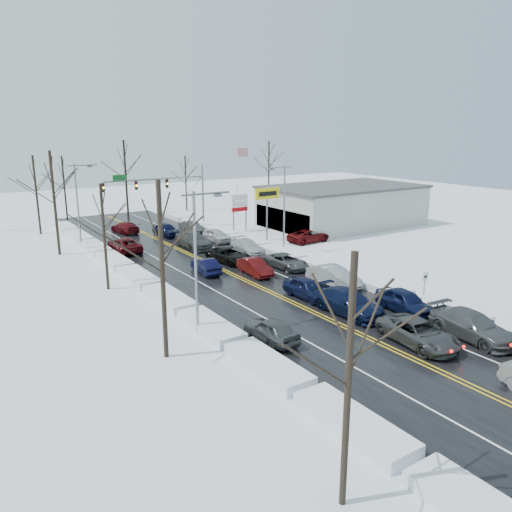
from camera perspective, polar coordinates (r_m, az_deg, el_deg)
ground at (r=39.45m, az=1.80°, el=-4.22°), size 160.00×160.00×0.00m
road_surface at (r=41.02m, az=0.20°, el=-3.47°), size 14.00×84.00×0.01m
snow_bank_left at (r=37.60m, az=-9.56°, el=-5.38°), size 1.93×72.00×0.61m
snow_bank_right at (r=45.47m, az=8.22°, el=-1.83°), size 1.93×72.00×0.61m
traffic_signal_mast at (r=64.06m, az=-10.17°, el=7.81°), size 13.28×0.39×8.00m
tires_plus_sign at (r=57.02m, az=1.28°, el=6.74°), size 3.20×0.34×6.00m
used_vehicles_sign at (r=62.25m, az=-1.88°, el=5.83°), size 2.20×0.22×4.65m
speed_limit_sign at (r=38.89m, az=18.74°, el=-2.76°), size 0.55×0.09×2.35m
flagpole at (r=71.13m, az=-2.04°, el=9.02°), size 1.87×1.20×10.00m
dealership_building at (r=67.29m, az=9.84°, el=5.71°), size 20.40×12.40×5.30m
streetlight_ne at (r=50.87m, az=3.06°, el=6.15°), size 3.20×0.25×9.00m
streetlight_sw at (r=30.57m, az=-6.60°, el=0.51°), size 3.20×0.25×9.00m
streetlight_nw at (r=56.63m, az=-19.56°, el=6.19°), size 3.20×0.25×9.00m
tree_left_a at (r=16.19m, az=10.76°, el=-8.84°), size 3.60×3.60×9.00m
tree_left_b at (r=27.13m, az=-10.84°, el=2.20°), size 4.00×4.00×10.00m
tree_left_c at (r=40.67m, az=-17.11°, el=4.34°), size 3.40×3.40×8.50m
tree_left_d at (r=53.84m, az=-22.23°, el=7.74°), size 4.20×4.20×10.50m
tree_left_e at (r=65.74m, az=-23.94°, el=7.99°), size 3.80×3.80×9.50m
tree_far_b at (r=73.51m, az=-21.16°, el=8.54°), size 3.60×3.60×9.00m
tree_far_c at (r=73.61m, az=-14.75°, el=10.12°), size 4.40×4.40×11.00m
tree_far_d at (r=78.86m, az=-8.06°, el=9.43°), size 3.40×3.40×8.50m
tree_far_e at (r=87.19m, az=1.48°, el=10.95°), size 4.20×4.20×10.50m
queued_car_2 at (r=31.94m, az=17.95°, el=-9.58°), size 2.99×5.61×1.50m
queued_car_3 at (r=35.71m, az=10.44°, el=-6.51°), size 2.52×5.86×1.68m
queued_car_4 at (r=38.46m, az=5.93°, el=-4.80°), size 1.93×4.59×1.55m
queued_car_5 at (r=44.27m, az=-0.14°, el=-2.13°), size 1.80×4.44×1.43m
queued_car_6 at (r=48.38m, az=-3.11°, el=-0.70°), size 3.06×5.43×1.43m
queued_car_7 at (r=54.61m, az=-7.16°, el=0.96°), size 2.40×5.82×1.68m
queued_car_8 at (r=60.93m, az=-10.17°, el=2.25°), size 2.25×4.74×1.56m
queued_car_11 at (r=33.99m, az=23.33°, el=-8.60°), size 2.83×5.87×1.65m
queued_car_12 at (r=36.92m, az=16.59°, el=-6.18°), size 2.38×4.95×1.63m
queued_car_13 at (r=41.65m, az=8.83°, el=-3.38°), size 2.14×5.07×1.63m
queued_car_14 at (r=46.32m, az=3.45°, el=-1.40°), size 2.49×4.89×1.32m
queued_car_15 at (r=51.49m, az=-0.98°, el=0.25°), size 2.46×5.21×1.47m
queued_car_16 at (r=57.18m, az=-4.50°, el=1.64°), size 1.86×4.35×1.46m
queued_car_17 at (r=62.94m, az=-7.35°, el=2.75°), size 1.93×4.16×1.32m
oncoming_car_0 at (r=44.90m, az=-5.74°, el=-1.96°), size 1.83×4.25×1.36m
oncoming_car_1 at (r=54.13m, az=-14.75°, el=0.47°), size 2.75×5.59×1.53m
oncoming_car_2 at (r=63.96m, az=-14.70°, el=2.58°), size 2.60×5.07×1.41m
oncoming_car_3 at (r=30.95m, az=1.73°, el=-9.63°), size 1.82×4.25×1.43m
parked_car_0 at (r=57.19m, az=6.03°, el=1.61°), size 5.25×2.63×1.43m
parked_car_1 at (r=61.59m, az=6.23°, el=2.52°), size 2.58×5.59×1.58m
parked_car_2 at (r=65.09m, az=1.68°, el=3.25°), size 2.19×4.55×1.50m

